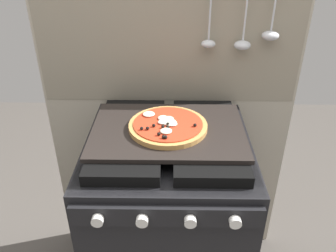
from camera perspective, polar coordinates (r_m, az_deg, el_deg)
The scene contains 4 objects.
kitchen_backsplash at distance 1.59m, azimuth 0.28°, elevation 1.81°, with size 1.10×0.09×1.55m.
stove at distance 1.53m, azimuth -0.00°, elevation -15.56°, with size 0.60×0.64×0.90m.
baking_tray at distance 1.24m, azimuth 0.00°, elevation -0.71°, with size 0.54×0.38×0.02m, color black.
pizza_left at distance 1.23m, azimuth -0.18°, elevation 0.12°, with size 0.28×0.28×0.03m.
Camera 1 is at (0.02, -1.06, 1.55)m, focal length 37.40 mm.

